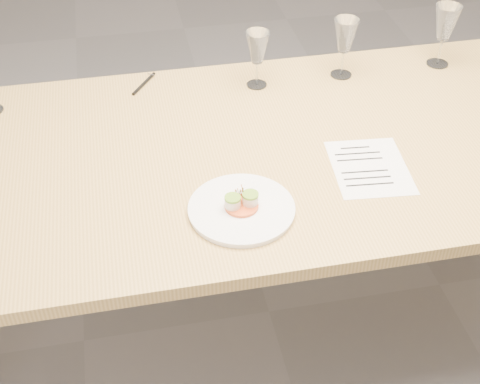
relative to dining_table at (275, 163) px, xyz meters
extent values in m
plane|color=slate|center=(0.00, 0.00, -0.68)|extent=(7.00, 7.00, 0.00)
cube|color=tan|center=(0.00, 0.00, 0.05)|extent=(2.40, 1.00, 0.04)
cylinder|color=white|center=(-0.16, -0.27, 0.07)|extent=(0.27, 0.27, 0.01)
cylinder|color=white|center=(-0.16, -0.27, 0.08)|extent=(0.28, 0.28, 0.01)
cylinder|color=orange|center=(-0.16, -0.27, 0.09)|extent=(0.09, 0.09, 0.01)
cylinder|color=beige|center=(-0.18, -0.27, 0.10)|extent=(0.04, 0.04, 0.03)
cylinder|color=beige|center=(-0.13, -0.27, 0.10)|extent=(0.04, 0.04, 0.03)
cylinder|color=#7BA82E|center=(-0.18, -0.27, 0.12)|extent=(0.04, 0.04, 0.01)
cylinder|color=#7BA82E|center=(-0.13, -0.27, 0.12)|extent=(0.04, 0.04, 0.01)
cylinder|color=tan|center=(-0.10, -0.31, 0.08)|extent=(0.04, 0.04, 0.00)
cube|color=white|center=(0.23, -0.16, 0.07)|extent=(0.23, 0.28, 0.00)
cube|color=black|center=(0.22, -0.06, 0.07)|extent=(0.09, 0.01, 0.00)
cube|color=black|center=(0.22, -0.09, 0.07)|extent=(0.13, 0.02, 0.00)
cube|color=black|center=(0.22, -0.12, 0.07)|extent=(0.13, 0.02, 0.00)
cube|color=black|center=(0.21, -0.17, 0.07)|extent=(0.13, 0.02, 0.00)
cube|color=black|center=(0.21, -0.20, 0.07)|extent=(0.13, 0.02, 0.00)
cube|color=black|center=(0.21, -0.23, 0.07)|extent=(0.13, 0.02, 0.00)
cylinder|color=black|center=(-0.35, 0.42, 0.07)|extent=(0.09, 0.13, 0.01)
cube|color=silver|center=(-0.32, 0.46, 0.08)|extent=(0.02, 0.02, 0.00)
cylinder|color=white|center=(0.02, 0.34, 0.07)|extent=(0.07, 0.07, 0.00)
cylinder|color=white|center=(0.02, 0.34, 0.11)|extent=(0.01, 0.01, 0.08)
cone|color=white|center=(0.02, 0.34, 0.21)|extent=(0.08, 0.08, 0.11)
cylinder|color=white|center=(0.31, 0.35, 0.07)|extent=(0.07, 0.07, 0.00)
cylinder|color=white|center=(0.31, 0.35, 0.11)|extent=(0.01, 0.01, 0.09)
cone|color=white|center=(0.31, 0.35, 0.21)|extent=(0.08, 0.08, 0.11)
cylinder|color=white|center=(0.66, 0.36, 0.07)|extent=(0.08, 0.08, 0.00)
cylinder|color=white|center=(0.66, 0.36, 0.12)|extent=(0.01, 0.01, 0.09)
cone|color=white|center=(0.66, 0.36, 0.22)|extent=(0.09, 0.09, 0.12)
camera|label=1|loc=(-0.42, -1.54, 1.22)|focal=50.00mm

